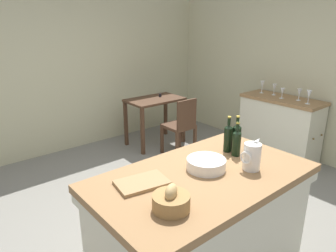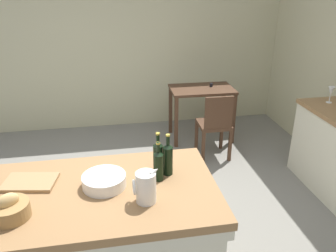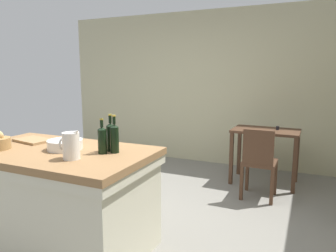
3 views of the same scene
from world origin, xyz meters
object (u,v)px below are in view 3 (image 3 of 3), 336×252
(wash_bowl, at_px, (65,145))
(writing_desk, at_px, (265,139))
(island_table, at_px, (58,195))
(wine_bottle_amber, at_px, (111,136))
(wine_bottle_dark, at_px, (115,138))
(pitcher, at_px, (71,145))
(cutting_board, at_px, (33,140))
(wine_bottle_green, at_px, (102,139))
(wooden_chair, at_px, (259,161))

(wash_bowl, bearing_deg, writing_desk, 60.69)
(island_table, bearing_deg, wash_bowl, 30.30)
(wine_bottle_amber, bearing_deg, wash_bowl, -162.81)
(island_table, bearing_deg, wine_bottle_dark, 13.15)
(writing_desk, height_order, pitcher, pitcher)
(wine_bottle_dark, bearing_deg, cutting_board, 177.67)
(wine_bottle_green, bearing_deg, pitcher, -116.15)
(island_table, relative_size, wine_bottle_green, 5.72)
(writing_desk, relative_size, wooden_chair, 1.01)
(cutting_board, bearing_deg, island_table, -20.27)
(cutting_board, bearing_deg, wash_bowl, -13.41)
(wooden_chair, relative_size, wine_bottle_amber, 2.84)
(wash_bowl, xyz_separation_m, wine_bottle_amber, (0.39, 0.12, 0.09))
(wooden_chair, distance_m, cutting_board, 2.59)
(writing_desk, distance_m, wine_bottle_amber, 2.56)
(cutting_board, bearing_deg, wine_bottle_green, -6.57)
(island_table, bearing_deg, wooden_chair, 51.90)
(wooden_chair, distance_m, pitcher, 2.39)
(cutting_board, distance_m, wine_bottle_green, 0.90)
(pitcher, distance_m, wash_bowl, 0.35)
(island_table, relative_size, writing_desk, 1.84)
(cutting_board, bearing_deg, writing_desk, 51.00)
(wine_bottle_dark, height_order, wine_bottle_green, wine_bottle_dark)
(island_table, distance_m, pitcher, 0.65)
(wine_bottle_amber, distance_m, wine_bottle_green, 0.10)
(island_table, bearing_deg, wine_bottle_green, 7.64)
(writing_desk, xyz_separation_m, pitcher, (-1.12, -2.67, 0.36))
(wash_bowl, bearing_deg, wooden_chair, 52.65)
(island_table, relative_size, wooden_chair, 1.87)
(wooden_chair, bearing_deg, writing_desk, 91.20)
(writing_desk, xyz_separation_m, wine_bottle_dark, (-0.92, -2.37, 0.39))
(writing_desk, distance_m, cutting_board, 3.01)
(cutting_board, distance_m, wine_bottle_dark, 0.98)
(wine_bottle_amber, bearing_deg, wooden_chair, 59.59)
(wash_bowl, height_order, wine_bottle_dark, wine_bottle_dark)
(pitcher, distance_m, cutting_board, 0.85)
(pitcher, height_order, wine_bottle_dark, wine_bottle_dark)
(writing_desk, bearing_deg, wine_bottle_dark, -111.20)
(wine_bottle_dark, height_order, wine_bottle_amber, same)
(wash_bowl, relative_size, wine_bottle_green, 1.02)
(wash_bowl, bearing_deg, wine_bottle_amber, 17.19)
(wash_bowl, relative_size, wine_bottle_dark, 0.94)
(island_table, distance_m, wine_bottle_amber, 0.73)
(pitcher, bearing_deg, wooden_chair, 61.06)
(cutting_board, relative_size, wine_bottle_amber, 1.11)
(wooden_chair, bearing_deg, island_table, -128.10)
(island_table, xyz_separation_m, wooden_chair, (1.46, 1.86, 0.00))
(wine_bottle_green, bearing_deg, wine_bottle_dark, 38.70)
(pitcher, xyz_separation_m, wine_bottle_green, (0.12, 0.24, 0.01))
(wash_bowl, xyz_separation_m, cutting_board, (-0.51, 0.12, -0.03))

